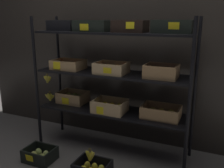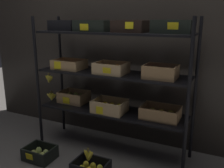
{
  "view_description": "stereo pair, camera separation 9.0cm",
  "coord_description": "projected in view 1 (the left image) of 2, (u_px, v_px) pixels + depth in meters",
  "views": [
    {
      "loc": [
        1.02,
        -2.34,
        1.44
      ],
      "look_at": [
        0.0,
        0.0,
        0.76
      ],
      "focal_mm": 40.66,
      "sensor_mm": 36.0,
      "label": 1
    },
    {
      "loc": [
        1.11,
        -2.3,
        1.44
      ],
      "look_at": [
        0.0,
        0.0,
        0.76
      ],
      "focal_mm": 40.66,
      "sensor_mm": 36.0,
      "label": 2
    }
  ],
  "objects": [
    {
      "name": "ground_plane",
      "position": [
        112.0,
        149.0,
        2.84
      ],
      "size": [
        10.0,
        10.0,
        0.0
      ],
      "primitive_type": "plane",
      "color": "#605B56"
    },
    {
      "name": "display_rack",
      "position": [
        112.0,
        71.0,
        2.6
      ],
      "size": [
        1.75,
        0.46,
        1.44
      ],
      "color": "black",
      "rests_on": "ground_plane"
    },
    {
      "name": "storefront_wall",
      "position": [
        127.0,
        39.0,
        2.9
      ],
      "size": [
        4.02,
        0.12,
        2.39
      ],
      "primitive_type": "cube",
      "color": "#2D2823",
      "rests_on": "ground_plane"
    },
    {
      "name": "banana_bunch_loose",
      "position": [
        90.0,
        156.0,
        2.36
      ],
      "size": [
        0.12,
        0.04,
        0.14
      ],
      "color": "brown",
      "rests_on": "crate_ground_lemon"
    },
    {
      "name": "crate_ground_pear",
      "position": [
        40.0,
        155.0,
        2.61
      ],
      "size": [
        0.3,
        0.25,
        0.14
      ],
      "color": "black",
      "rests_on": "ground_plane"
    }
  ]
}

